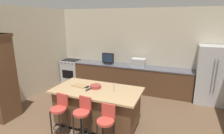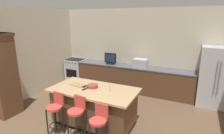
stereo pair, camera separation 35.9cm
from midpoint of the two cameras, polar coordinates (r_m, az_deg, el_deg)
wall_back at (r=6.71m, az=6.23°, el=5.44°), size 6.54×0.12×2.92m
wall_left at (r=6.25m, az=-29.33°, el=2.92°), size 0.12×5.47×2.92m
counter_back at (r=6.62m, az=4.23°, el=-3.54°), size 4.24×0.62×0.93m
kitchen_island at (r=4.56m, az=-6.92°, el=-12.31°), size 2.08×1.10×0.93m
refrigerator at (r=6.23m, az=27.62°, el=-2.27°), size 0.94×0.74×1.79m
range_oven at (r=7.69m, az=-13.79°, el=-1.25°), size 0.73×0.63×0.95m
microwave at (r=6.38m, az=6.72°, el=1.36°), size 0.48×0.36×0.29m
tv_monitor at (r=6.69m, az=-2.83°, el=2.50°), size 0.45×0.16×0.41m
sink_faucet_back at (r=6.55m, az=4.53°, el=1.57°), size 0.02×0.02×0.24m
sink_faucet_island at (r=4.15m, az=-1.86°, el=-6.46°), size 0.02×0.02×0.22m
bar_stool_left at (r=4.26m, az=-18.54°, el=-13.41°), size 0.34×0.35×0.98m
bar_stool_center at (r=3.97m, az=-11.92°, el=-14.92°), size 0.34×0.35×1.00m
bar_stool_right at (r=3.72m, az=-4.74°, el=-17.56°), size 0.34×0.34×0.94m
fruit_bowl at (r=4.44m, az=-7.50°, el=-6.14°), size 0.26×0.26×0.07m
cell_phone at (r=4.53m, az=-10.04°, el=-6.27°), size 0.08×0.16×0.01m
tv_remote at (r=4.36m, az=-9.86°, el=-7.04°), size 0.06×0.17×0.02m
cutting_board at (r=4.65m, az=-12.34°, el=-5.77°), size 0.41×0.27×0.02m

